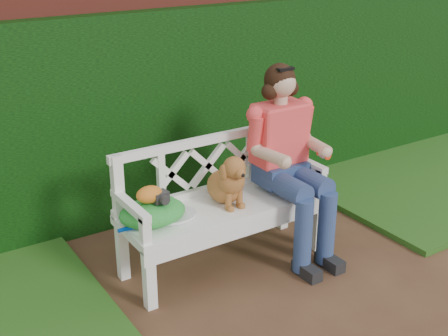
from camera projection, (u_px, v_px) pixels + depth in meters
ground at (303, 297)px, 3.98m from camera, size 60.00×60.00×0.00m
brick_wall at (164, 78)px, 5.05m from camera, size 10.00×0.30×2.20m
ivy_hedge at (178, 113)px, 4.97m from camera, size 10.00×0.18×1.70m
grass_right at (433, 174)px, 5.88m from camera, size 2.60×2.00×0.05m
garden_bench at (224, 233)px, 4.31m from camera, size 1.59×0.62×0.48m
seated_woman at (283, 162)px, 4.37m from camera, size 0.86×0.96×1.39m
dog at (227, 178)px, 4.15m from camera, size 0.34×0.40×0.38m
tennis_racket at (171, 216)px, 4.00m from camera, size 0.59×0.25×0.03m
green_bag at (152, 212)px, 3.92m from camera, size 0.49×0.40×0.15m
camera_item at (160, 197)px, 3.87m from camera, size 0.11×0.09×0.07m
baseball_glove at (149, 194)px, 3.85m from camera, size 0.19×0.15×0.11m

